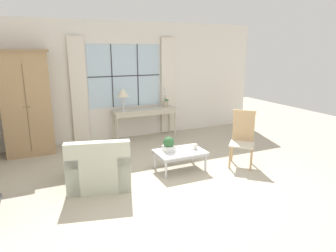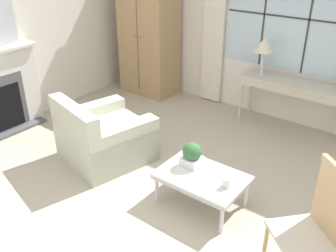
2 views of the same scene
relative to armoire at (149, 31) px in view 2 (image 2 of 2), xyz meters
The scene contains 11 objects.
ground_plane 3.62m from the armoire, 50.19° to the right, with size 14.00×14.00×0.00m, color #B2A893.
wall_back_windowed 2.26m from the armoire, ahead, with size 7.20×0.14×2.80m.
wall_left 2.23m from the armoire, 111.66° to the right, with size 0.06×7.20×2.80m, color silver.
armoire is the anchor object (origin of this frame).
console_table 2.64m from the armoire, ahead, with size 1.58×0.42×0.73m.
table_lamp 2.06m from the armoire, ahead, with size 0.29×0.29×0.55m.
armchair_upholstered 2.47m from the armoire, 64.25° to the right, with size 1.16×1.15×0.83m.
side_chair_wooden 4.41m from the armoire, 32.76° to the right, with size 0.62×0.62×1.04m.
coffee_table 3.36m from the armoire, 40.68° to the right, with size 0.89×0.60×0.36m.
potted_plant_small 3.13m from the armoire, 41.71° to the right, with size 0.20×0.20×0.27m.
pillar_candle 3.58m from the armoire, 37.87° to the right, with size 0.10×0.10×0.11m.
Camera 2 is at (1.91, -2.19, 2.55)m, focal length 40.00 mm.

